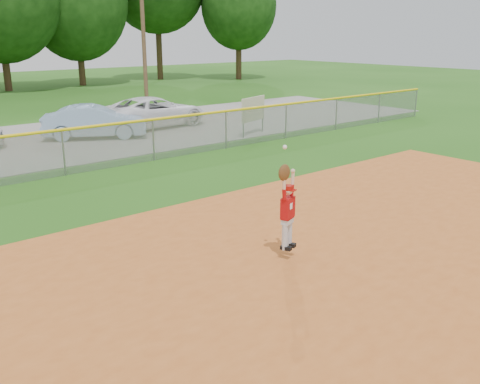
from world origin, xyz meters
The scene contains 8 objects.
ground centered at (0.00, 0.00, 0.00)m, with size 120.00×120.00×0.00m, color #225513.
clay_infield centered at (0.00, -3.00, 0.02)m, with size 24.00×16.00×0.04m, color #B25720.
parking_strip centered at (0.00, 16.00, 0.01)m, with size 44.00×10.00×0.03m, color gray.
car_blue centered at (3.51, 15.25, 0.75)m, with size 1.52×4.37×1.44m, color #7F9EBE.
car_white_b centered at (7.00, 16.09, 0.77)m, with size 2.44×5.30×1.47m, color white.
sponsor_sign centered at (9.39, 11.48, 1.13)m, with size 1.85×0.67×1.72m.
outfield_fence centered at (0.00, 10.00, 0.88)m, with size 40.06×0.10×1.55m.
ballplayer centered at (0.82, 0.58, 1.15)m, with size 0.59×0.33×2.18m.
Camera 1 is at (-6.36, -6.62, 4.49)m, focal length 40.00 mm.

